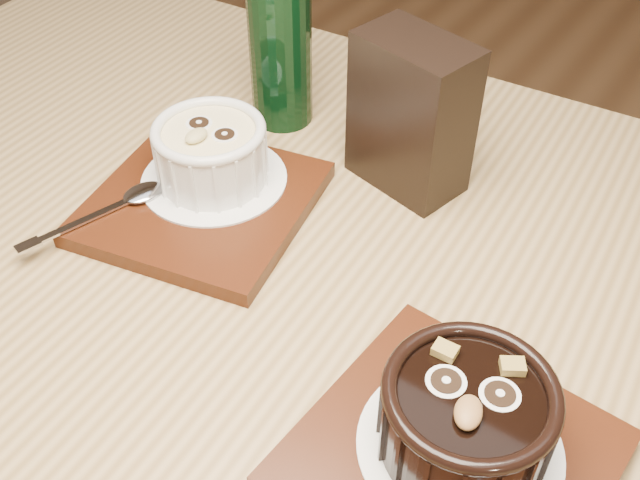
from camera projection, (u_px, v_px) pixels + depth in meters
The scene contains 10 objects.
table at pixel (301, 382), 0.64m from camera, with size 1.25×0.87×0.75m.
tray_left at pixel (202, 203), 0.66m from camera, with size 0.18×0.18×0.01m, color #441B0B.
doily_left at pixel (214, 179), 0.67m from camera, with size 0.13×0.13×0.00m, color white.
ramekin_white at pixel (211, 150), 0.65m from camera, with size 0.10×0.10×0.06m.
spoon_left at pixel (107, 209), 0.63m from camera, with size 0.03×0.13×0.01m, color silver, non-canonical shape.
tray_right at pixel (449, 461), 0.47m from camera, with size 0.18×0.18×0.01m, color #441B0B.
doily_right at pixel (459, 446), 0.47m from camera, with size 0.13×0.13×0.00m, color white.
ramekin_dark at pixel (467, 415), 0.45m from camera, with size 0.11×0.11×0.06m.
condiment_stand at pixel (411, 115), 0.65m from camera, with size 0.10×0.06×0.14m, color black.
green_bottle at pixel (280, 38), 0.71m from camera, with size 0.06×0.06×0.23m.
Camera 1 is at (0.20, -0.37, 1.18)m, focal length 42.00 mm.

